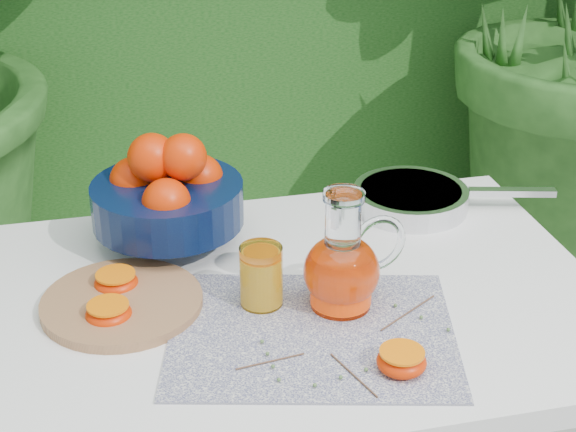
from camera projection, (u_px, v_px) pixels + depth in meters
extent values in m
imported|color=#234E1B|center=(559.00, 7.00, 2.56)|extent=(2.46, 2.46, 1.74)
cube|color=white|center=(291.00, 305.00, 1.41)|extent=(1.00, 0.70, 0.04)
cylinder|color=white|center=(36.00, 412.00, 1.75)|extent=(0.04, 0.04, 0.71)
cylinder|color=white|center=(459.00, 351.00, 1.93)|extent=(0.04, 0.04, 0.71)
cube|color=#0B0E43|center=(312.00, 333.00, 1.30)|extent=(0.49, 0.42, 0.00)
cylinder|color=#986F44|center=(122.00, 303.00, 1.36)|extent=(0.32, 0.32, 0.02)
cylinder|color=black|center=(170.00, 232.00, 1.54)|extent=(0.10, 0.10, 0.04)
cylinder|color=black|center=(168.00, 203.00, 1.52)|extent=(0.29, 0.29, 0.07)
sphere|color=red|center=(133.00, 180.00, 1.52)|extent=(0.09, 0.09, 0.08)
sphere|color=red|center=(200.00, 177.00, 1.54)|extent=(0.09, 0.09, 0.08)
sphere|color=red|center=(166.00, 203.00, 1.45)|extent=(0.09, 0.09, 0.08)
sphere|color=red|center=(167.00, 170.00, 1.56)|extent=(0.09, 0.09, 0.08)
sphere|color=red|center=(152.00, 158.00, 1.48)|extent=(0.09, 0.09, 0.08)
sphere|color=red|center=(183.00, 157.00, 1.47)|extent=(0.09, 0.09, 0.08)
cylinder|color=white|center=(340.00, 302.00, 1.37)|extent=(0.11, 0.11, 0.01)
ellipsoid|color=white|center=(342.00, 271.00, 1.34)|extent=(0.13, 0.13, 0.11)
cylinder|color=white|center=(343.00, 221.00, 1.30)|extent=(0.06, 0.06, 0.08)
cylinder|color=white|center=(344.00, 196.00, 1.28)|extent=(0.07, 0.07, 0.01)
torus|color=white|center=(378.00, 243.00, 1.34)|extent=(0.09, 0.03, 0.09)
cylinder|color=#E13805|center=(341.00, 278.00, 1.34)|extent=(0.11, 0.11, 0.08)
cylinder|color=white|center=(261.00, 276.00, 1.35)|extent=(0.08, 0.08, 0.10)
cylinder|color=gold|center=(261.00, 280.00, 1.35)|extent=(0.07, 0.07, 0.08)
cylinder|color=orange|center=(261.00, 257.00, 1.33)|extent=(0.06, 0.06, 0.00)
cylinder|color=silver|center=(410.00, 198.00, 1.67)|extent=(0.26, 0.26, 0.04)
cylinder|color=silver|center=(411.00, 191.00, 1.66)|extent=(0.23, 0.23, 0.01)
cube|color=silver|center=(512.00, 192.00, 1.66)|extent=(0.16, 0.06, 0.01)
ellipsoid|color=red|center=(109.00, 314.00, 1.32)|extent=(0.09, 0.09, 0.03)
cylinder|color=orange|center=(108.00, 305.00, 1.31)|extent=(0.08, 0.08, 0.00)
ellipsoid|color=red|center=(116.00, 283.00, 1.40)|extent=(0.09, 0.09, 0.03)
cylinder|color=orange|center=(115.00, 275.00, 1.39)|extent=(0.08, 0.08, 0.00)
ellipsoid|color=red|center=(401.00, 362.00, 1.22)|extent=(0.09, 0.09, 0.03)
cylinder|color=orange|center=(402.00, 352.00, 1.21)|extent=(0.08, 0.08, 0.00)
cylinder|color=brown|center=(353.00, 375.00, 1.21)|extent=(0.04, 0.11, 0.00)
sphere|color=#4E6F3A|center=(315.00, 385.00, 1.18)|extent=(0.01, 0.01, 0.01)
sphere|color=#4E6F3A|center=(341.00, 377.00, 1.20)|extent=(0.01, 0.01, 0.01)
sphere|color=#4E6F3A|center=(366.00, 369.00, 1.21)|extent=(0.01, 0.01, 0.01)
sphere|color=#4E6F3A|center=(391.00, 362.00, 1.23)|extent=(0.01, 0.01, 0.01)
cylinder|color=brown|center=(408.00, 313.00, 1.34)|extent=(0.11, 0.07, 0.00)
sphere|color=#4E6F3A|center=(371.00, 294.00, 1.39)|extent=(0.01, 0.01, 0.01)
sphere|color=#4E6F3A|center=(395.00, 305.00, 1.36)|extent=(0.01, 0.01, 0.01)
sphere|color=#4E6F3A|center=(421.00, 317.00, 1.33)|extent=(0.01, 0.01, 0.01)
sphere|color=#4E6F3A|center=(448.00, 330.00, 1.30)|extent=(0.01, 0.01, 0.01)
cylinder|color=brown|center=(270.00, 361.00, 1.23)|extent=(0.10, 0.02, 0.00)
sphere|color=#4E6F3A|center=(279.00, 380.00, 1.19)|extent=(0.01, 0.01, 0.01)
sphere|color=#4E6F3A|center=(273.00, 366.00, 1.22)|extent=(0.01, 0.01, 0.01)
sphere|color=#4E6F3A|center=(267.00, 354.00, 1.25)|extent=(0.01, 0.01, 0.01)
sphere|color=#4E6F3A|center=(262.00, 341.00, 1.27)|extent=(0.01, 0.01, 0.01)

